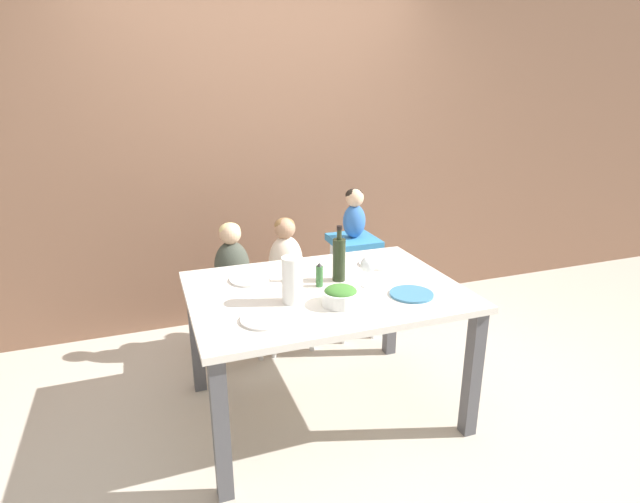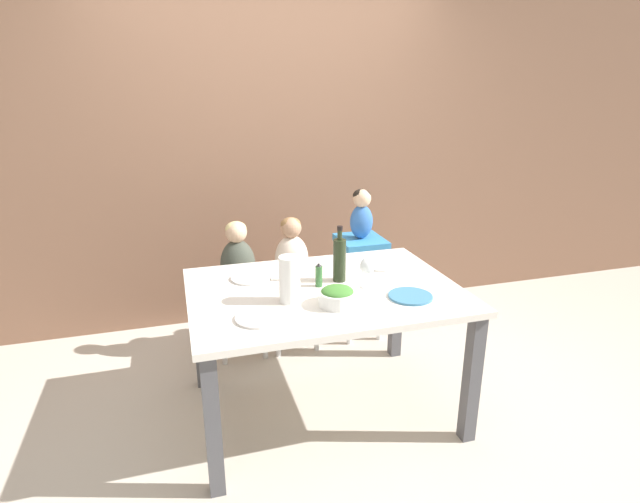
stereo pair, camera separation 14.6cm
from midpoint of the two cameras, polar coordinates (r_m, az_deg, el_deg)
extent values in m
plane|color=#BCB2A3|center=(3.01, -0.93, -17.51)|extent=(14.00, 14.00, 0.00)
cube|color=brown|center=(3.80, -8.02, 11.96)|extent=(10.00, 0.06, 2.70)
cube|color=silver|center=(2.65, -1.01, -4.57)|extent=(1.41, 1.02, 0.03)
cube|color=#4C4C51|center=(2.34, -13.12, -19.27)|extent=(0.07, 0.07, 0.72)
cube|color=#4C4C51|center=(2.74, 15.56, -13.34)|extent=(0.07, 0.07, 0.72)
cube|color=#4C4C51|center=(3.10, -15.30, -9.32)|extent=(0.07, 0.07, 0.72)
cube|color=#4C4C51|center=(3.41, 6.89, -6.10)|extent=(0.07, 0.07, 0.72)
cylinder|color=silver|center=(3.36, -12.74, -9.62)|extent=(0.04, 0.04, 0.42)
cylinder|color=silver|center=(3.40, -8.13, -9.02)|extent=(0.04, 0.04, 0.42)
cylinder|color=silver|center=(3.60, -13.34, -7.66)|extent=(0.04, 0.04, 0.42)
cylinder|color=silver|center=(3.64, -9.04, -7.12)|extent=(0.04, 0.04, 0.42)
cube|color=white|center=(3.40, -11.05, -4.75)|extent=(0.36, 0.41, 0.05)
cylinder|color=silver|center=(3.41, -6.60, -8.80)|extent=(0.04, 0.04, 0.42)
cylinder|color=silver|center=(3.48, -2.18, -8.15)|extent=(0.04, 0.04, 0.42)
cylinder|color=silver|center=(3.65, -7.62, -6.93)|extent=(0.04, 0.04, 0.42)
cylinder|color=silver|center=(3.71, -3.48, -6.36)|extent=(0.04, 0.04, 0.42)
cube|color=white|center=(3.46, -5.08, -4.01)|extent=(0.36, 0.41, 0.05)
cylinder|color=silver|center=(3.51, 1.57, -5.37)|extent=(0.04, 0.04, 0.70)
cylinder|color=silver|center=(3.59, 5.03, -4.85)|extent=(0.04, 0.04, 0.70)
cylinder|color=silver|center=(3.71, 0.26, -4.01)|extent=(0.04, 0.04, 0.70)
cylinder|color=silver|center=(3.79, 3.57, -3.55)|extent=(0.04, 0.04, 0.70)
cube|color=teal|center=(3.52, 2.70, 1.21)|extent=(0.31, 0.35, 0.05)
ellipsoid|color=#3D4238|center=(3.33, -11.26, -1.67)|extent=(0.23, 0.19, 0.34)
sphere|color=#D6AD89|center=(3.26, -11.50, 2.00)|extent=(0.14, 0.14, 0.14)
ellipsoid|color=#DBC684|center=(3.26, -11.54, 2.39)|extent=(0.14, 0.13, 0.10)
ellipsoid|color=beige|center=(3.39, -5.17, -0.97)|extent=(0.23, 0.19, 0.34)
sphere|color=tan|center=(3.33, -5.28, 2.64)|extent=(0.14, 0.14, 0.14)
ellipsoid|color=olive|center=(3.33, -5.33, 3.02)|extent=(0.14, 0.13, 0.10)
ellipsoid|color=#3366B2|center=(3.48, 2.73, 3.47)|extent=(0.16, 0.13, 0.24)
sphere|color=#D6AD89|center=(3.44, 2.77, 6.14)|extent=(0.13, 0.13, 0.13)
ellipsoid|color=black|center=(3.44, 2.73, 6.47)|extent=(0.12, 0.12, 0.09)
cylinder|color=#232D19|center=(2.70, 0.65, -1.00)|extent=(0.07, 0.07, 0.23)
cylinder|color=#232D19|center=(2.66, 0.66, 2.15)|extent=(0.03, 0.03, 0.07)
cylinder|color=black|center=(2.65, 0.66, 2.71)|extent=(0.03, 0.03, 0.02)
cylinder|color=white|center=(2.44, -4.88, -3.29)|extent=(0.10, 0.10, 0.23)
cylinder|color=white|center=(2.67, 3.83, -3.95)|extent=(0.06, 0.06, 0.00)
cylinder|color=white|center=(2.66, 3.85, -3.23)|extent=(0.01, 0.01, 0.07)
ellipsoid|color=white|center=(2.63, 3.89, -1.60)|extent=(0.08, 0.08, 0.09)
cylinder|color=white|center=(2.44, 0.68, -5.32)|extent=(0.19, 0.19, 0.07)
ellipsoid|color=#3D752D|center=(2.42, 0.68, -4.56)|extent=(0.16, 0.16, 0.05)
cylinder|color=silver|center=(2.31, -8.16, -7.69)|extent=(0.22, 0.22, 0.01)
cylinder|color=silver|center=(2.78, -9.50, -3.16)|extent=(0.22, 0.22, 0.01)
cylinder|color=silver|center=(2.99, 5.23, -1.40)|extent=(0.22, 0.22, 0.01)
cylinder|color=teal|center=(2.58, 8.83, -4.84)|extent=(0.22, 0.22, 0.01)
cylinder|color=#336633|center=(2.64, -1.65, -2.86)|extent=(0.04, 0.04, 0.11)
cone|color=black|center=(2.62, -1.66, -1.51)|extent=(0.03, 0.03, 0.02)
camera|label=1|loc=(0.07, -91.58, -0.53)|focal=28.00mm
camera|label=2|loc=(0.07, 88.42, 0.53)|focal=28.00mm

